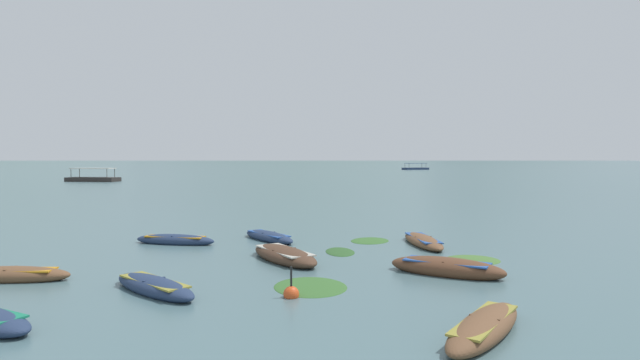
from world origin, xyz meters
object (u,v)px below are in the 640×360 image
at_px(rowboat_7, 284,255).
at_px(ferry_0, 93,179).
at_px(rowboat_1, 175,240).
at_px(mooring_buoy, 291,294).
at_px(rowboat_8, 423,241).
at_px(ferry_1, 415,168).
at_px(rowboat_4, 447,268).
at_px(rowboat_5, 269,237).
at_px(rowboat_2, 484,327).
at_px(rowboat_0, 154,286).
at_px(rowboat_3, 11,275).

relative_size(rowboat_7, ferry_0, 0.49).
xyz_separation_m(rowboat_1, mooring_buoy, (5.44, -9.53, -0.07)).
bearing_deg(rowboat_8, ferry_0, 120.98).
xyz_separation_m(rowboat_8, ferry_1, (38.17, 158.77, 0.28)).
distance_m(rowboat_4, rowboat_5, 10.08).
distance_m(rowboat_2, rowboat_4, 6.09).
bearing_deg(rowboat_1, rowboat_5, 11.02).
bearing_deg(rowboat_5, mooring_buoy, -83.81).
relative_size(rowboat_0, rowboat_8, 0.78).
height_order(rowboat_0, rowboat_8, rowboat_0).
relative_size(rowboat_0, mooring_buoy, 3.47).
height_order(rowboat_1, mooring_buoy, mooring_buoy).
height_order(rowboat_8, ferry_1, ferry_1).
bearing_deg(mooring_buoy, ferry_1, 75.20).
bearing_deg(mooring_buoy, ferry_0, 114.38).
bearing_deg(rowboat_7, rowboat_4, -25.80).
distance_m(rowboat_0, rowboat_2, 9.40).
distance_m(rowboat_2, ferry_0, 88.82).
height_order(rowboat_1, rowboat_2, rowboat_2).
height_order(rowboat_1, rowboat_8, rowboat_1).
bearing_deg(rowboat_5, rowboat_0, -107.09).
xyz_separation_m(rowboat_4, rowboat_7, (-5.60, 2.71, -0.02)).
distance_m(rowboat_2, rowboat_5, 14.81).
bearing_deg(ferry_0, rowboat_0, -68.00).
bearing_deg(ferry_0, rowboat_7, -64.21).
bearing_deg(rowboat_1, rowboat_0, -81.16).
distance_m(rowboat_5, rowboat_7, 5.11).
xyz_separation_m(rowboat_7, rowboat_8, (6.34, 3.32, -0.04)).
distance_m(rowboat_5, ferry_1, 163.46).
relative_size(rowboat_1, rowboat_3, 1.03).
height_order(rowboat_1, ferry_0, ferry_0).
relative_size(rowboat_5, rowboat_7, 0.87).
xyz_separation_m(rowboat_4, rowboat_5, (-6.44, 7.75, -0.06)).
xyz_separation_m(rowboat_0, rowboat_3, (-5.08, 1.75, 0.01)).
height_order(rowboat_4, ferry_0, ferry_0).
height_order(rowboat_0, rowboat_7, rowboat_7).
xyz_separation_m(rowboat_8, mooring_buoy, (-6.06, -8.64, -0.07)).
distance_m(rowboat_7, ferry_0, 78.96).
bearing_deg(ferry_1, rowboat_2, -103.14).
relative_size(rowboat_3, ferry_1, 0.38).
bearing_deg(rowboat_2, rowboat_3, 156.39).
xyz_separation_m(rowboat_2, rowboat_5, (-5.48, 13.76, -0.02)).
bearing_deg(rowboat_3, rowboat_1, 62.11).
height_order(rowboat_3, mooring_buoy, mooring_buoy).
bearing_deg(rowboat_0, mooring_buoy, -10.65).
xyz_separation_m(rowboat_1, rowboat_3, (-3.71, -7.02, 0.00)).
relative_size(rowboat_2, rowboat_5, 0.97).
distance_m(rowboat_1, ferry_0, 72.99).
bearing_deg(rowboat_5, rowboat_8, -13.50).
bearing_deg(rowboat_7, rowboat_5, 99.46).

